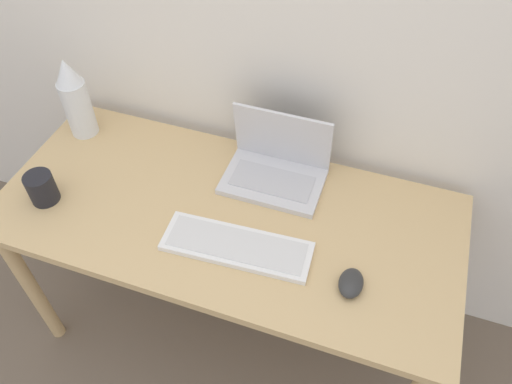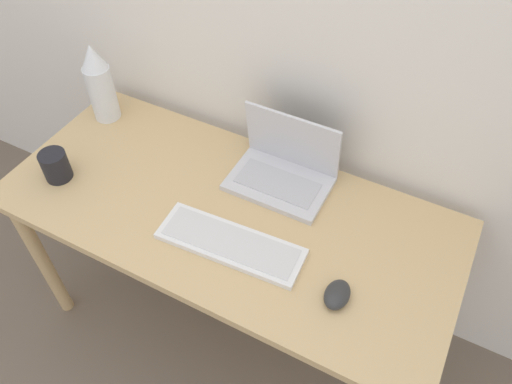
{
  "view_description": "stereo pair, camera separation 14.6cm",
  "coord_description": "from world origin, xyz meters",
  "px_view_note": "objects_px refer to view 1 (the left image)",
  "views": [
    {
      "loc": [
        0.41,
        -0.58,
        1.9
      ],
      "look_at": [
        0.09,
        0.35,
        0.82
      ],
      "focal_mm": 35.0,
      "sensor_mm": 36.0,
      "label": 1
    },
    {
      "loc": [
        0.55,
        -0.52,
        1.9
      ],
      "look_at": [
        0.09,
        0.35,
        0.82
      ],
      "focal_mm": 35.0,
      "sensor_mm": 36.0,
      "label": 2
    }
  ],
  "objects_px": {
    "mouse": "(351,283)",
    "vase": "(75,98)",
    "laptop": "(276,166)",
    "keyboard": "(237,246)",
    "mug": "(42,188)"
  },
  "relations": [
    {
      "from": "keyboard",
      "to": "mug",
      "type": "height_order",
      "value": "mug"
    },
    {
      "from": "laptop",
      "to": "mouse",
      "type": "bearing_deg",
      "value": -46.21
    },
    {
      "from": "keyboard",
      "to": "vase",
      "type": "relative_size",
      "value": 1.49
    },
    {
      "from": "mug",
      "to": "vase",
      "type": "bearing_deg",
      "value": 100.44
    },
    {
      "from": "laptop",
      "to": "keyboard",
      "type": "distance_m",
      "value": 0.32
    },
    {
      "from": "laptop",
      "to": "mouse",
      "type": "height_order",
      "value": "laptop"
    },
    {
      "from": "mouse",
      "to": "vase",
      "type": "bearing_deg",
      "value": 162.6
    },
    {
      "from": "mouse",
      "to": "mug",
      "type": "distance_m",
      "value": 0.97
    },
    {
      "from": "keyboard",
      "to": "vase",
      "type": "xyz_separation_m",
      "value": [
        -0.7,
        0.3,
        0.14
      ]
    },
    {
      "from": "keyboard",
      "to": "mouse",
      "type": "distance_m",
      "value": 0.34
    },
    {
      "from": "vase",
      "to": "mouse",
      "type": "bearing_deg",
      "value": -17.4
    },
    {
      "from": "laptop",
      "to": "vase",
      "type": "distance_m",
      "value": 0.72
    },
    {
      "from": "mouse",
      "to": "laptop",
      "type": "bearing_deg",
      "value": 133.79
    },
    {
      "from": "laptop",
      "to": "keyboard",
      "type": "xyz_separation_m",
      "value": [
        -0.02,
        -0.31,
        -0.04
      ]
    },
    {
      "from": "laptop",
      "to": "vase",
      "type": "xyz_separation_m",
      "value": [
        -0.72,
        -0.01,
        0.09
      ]
    }
  ]
}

